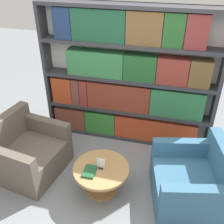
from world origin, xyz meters
TOP-DOWN VIEW (x-y plane):
  - ground_plane at (0.00, 0.00)m, footprint 14.00×14.00m
  - bookshelf at (-0.00, 1.33)m, footprint 2.61×0.30m
  - armchair_left at (-1.18, 0.21)m, footprint 0.97×1.02m
  - armchair_right at (1.05, 0.21)m, footprint 1.02×1.06m
  - coffee_table at (-0.06, 0.08)m, footprint 0.70×0.70m
  - table_sign at (-0.06, 0.08)m, footprint 0.10×0.06m
  - stray_book at (-0.18, -0.03)m, footprint 0.15×0.21m

SIDE VIEW (x-z plane):
  - ground_plane at x=0.00m, z-range 0.00..0.00m
  - armchair_left at x=-1.18m, z-range -0.12..0.69m
  - armchair_right at x=1.05m, z-range -0.12..0.69m
  - coffee_table at x=-0.06m, z-range 0.09..0.49m
  - stray_book at x=-0.18m, z-range 0.40..0.42m
  - table_sign at x=-0.06m, z-range 0.39..0.53m
  - bookshelf at x=0.00m, z-range -0.03..2.08m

